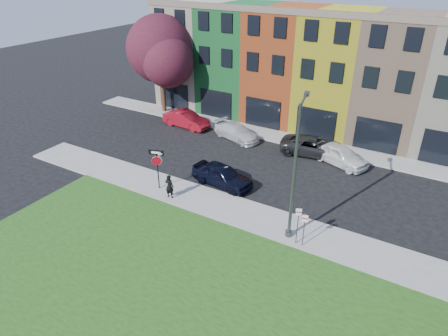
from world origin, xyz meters
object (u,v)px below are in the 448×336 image
Objects in this scene: street_lamp at (295,173)px; stop_sign at (157,161)px; man at (169,186)px; sedan_near at (222,175)px.

stop_sign is at bearing 166.68° from street_lamp.
stop_sign is at bearing -30.04° from man.
sedan_near is at bearing 142.54° from street_lamp.
stop_sign reaches higher than sedan_near.
man is at bearing -39.73° from stop_sign.
man is 0.21× the size of street_lamp.
stop_sign is 4.56m from sedan_near.
sedan_near is 0.60× the size of street_lamp.
stop_sign is 1.90m from man.
sedan_near is (3.36, 2.74, -1.39)m from stop_sign.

